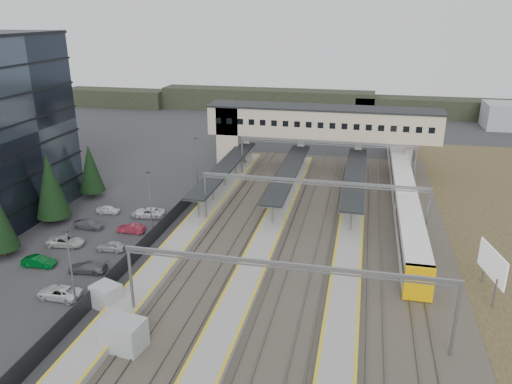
% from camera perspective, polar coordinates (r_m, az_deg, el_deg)
% --- Properties ---
extents(ground, '(220.00, 220.00, 0.00)m').
position_cam_1_polar(ground, '(54.90, -8.20, -9.46)').
color(ground, '#2B2B2D').
rests_on(ground, ground).
extents(car_park, '(10.73, 44.76, 1.30)m').
position_cam_1_polar(car_park, '(56.28, -23.14, -9.51)').
color(car_park, '#7C0505').
rests_on(car_park, ground).
extents(lampposts, '(0.50, 53.25, 8.07)m').
position_cam_1_polar(lampposts, '(57.10, -15.55, -3.96)').
color(lampposts, gray).
rests_on(lampposts, ground).
extents(fence, '(0.08, 90.00, 2.00)m').
position_cam_1_polar(fence, '(60.86, -12.39, -5.60)').
color(fence, '#26282B').
rests_on(fence, ground).
extents(relay_cabin_near, '(3.69, 2.94, 2.80)m').
position_cam_1_polar(relay_cabin_near, '(44.54, -14.86, -15.56)').
color(relay_cabin_near, '#97999C').
rests_on(relay_cabin_near, ground).
extents(relay_cabin_far, '(3.07, 2.82, 2.29)m').
position_cam_1_polar(relay_cabin_far, '(50.79, -16.72, -11.30)').
color(relay_cabin_far, '#97999C').
rests_on(relay_cabin_far, ground).
extents(rail_corridor, '(34.00, 90.00, 0.92)m').
position_cam_1_polar(rail_corridor, '(56.78, 2.52, -7.86)').
color(rail_corridor, '#39342D').
rests_on(rail_corridor, ground).
extents(canopies, '(23.10, 30.00, 3.28)m').
position_cam_1_polar(canopies, '(75.84, 3.73, 2.39)').
color(canopies, black).
rests_on(canopies, ground).
extents(footbridge, '(40.40, 6.40, 11.20)m').
position_cam_1_polar(footbridge, '(89.11, 5.75, 7.66)').
color(footbridge, beige).
rests_on(footbridge, ground).
extents(gantries, '(28.40, 62.28, 7.17)m').
position_cam_1_polar(gantries, '(52.18, 5.11, -3.59)').
color(gantries, gray).
rests_on(gantries, ground).
extents(train, '(2.85, 59.52, 3.59)m').
position_cam_1_polar(train, '(78.10, 16.38, 0.66)').
color(train, white).
rests_on(train, ground).
extents(billboard, '(1.35, 5.80, 4.99)m').
position_cam_1_polar(billboard, '(54.59, 25.37, -7.55)').
color(billboard, gray).
rests_on(billboard, ground).
extents(treeline_far, '(170.00, 19.00, 7.00)m').
position_cam_1_polar(treeline_far, '(138.99, 14.96, 9.44)').
color(treeline_far, black).
rests_on(treeline_far, ground).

